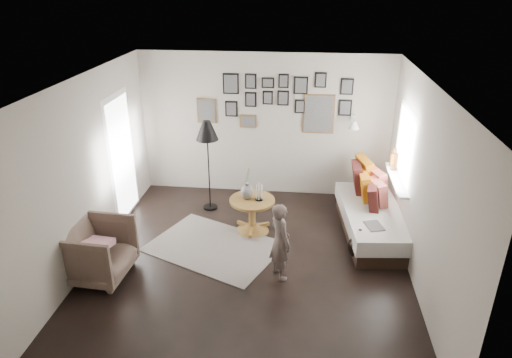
# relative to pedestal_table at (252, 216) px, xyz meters

# --- Properties ---
(ground) EXTENTS (4.80, 4.80, 0.00)m
(ground) POSITION_rel_pedestal_table_xyz_m (0.05, -0.90, -0.26)
(ground) COLOR black
(ground) RESTS_ON ground
(wall_back) EXTENTS (4.50, 0.00, 4.50)m
(wall_back) POSITION_rel_pedestal_table_xyz_m (0.05, 1.50, 1.04)
(wall_back) COLOR #A79F92
(wall_back) RESTS_ON ground
(wall_front) EXTENTS (4.50, 0.00, 4.50)m
(wall_front) POSITION_rel_pedestal_table_xyz_m (0.05, -3.30, 1.04)
(wall_front) COLOR #A79F92
(wall_front) RESTS_ON ground
(wall_left) EXTENTS (0.00, 4.80, 4.80)m
(wall_left) POSITION_rel_pedestal_table_xyz_m (-2.20, -0.90, 1.04)
(wall_left) COLOR #A79F92
(wall_left) RESTS_ON ground
(wall_right) EXTENTS (0.00, 4.80, 4.80)m
(wall_right) POSITION_rel_pedestal_table_xyz_m (2.30, -0.90, 1.04)
(wall_right) COLOR #A79F92
(wall_right) RESTS_ON ground
(ceiling) EXTENTS (4.80, 4.80, 0.00)m
(ceiling) POSITION_rel_pedestal_table_xyz_m (0.05, -0.90, 2.34)
(ceiling) COLOR white
(ceiling) RESTS_ON wall_back
(door_left) EXTENTS (0.00, 2.14, 2.14)m
(door_left) POSITION_rel_pedestal_table_xyz_m (-2.18, 0.30, 0.79)
(door_left) COLOR white
(door_left) RESTS_ON wall_left
(window_right) EXTENTS (0.15, 1.32, 1.30)m
(window_right) POSITION_rel_pedestal_table_xyz_m (2.23, 0.44, 0.67)
(window_right) COLOR white
(window_right) RESTS_ON wall_right
(gallery_wall) EXTENTS (2.74, 0.03, 1.08)m
(gallery_wall) POSITION_rel_pedestal_table_xyz_m (0.34, 1.48, 1.48)
(gallery_wall) COLOR brown
(gallery_wall) RESTS_ON wall_back
(wall_sconce) EXTENTS (0.18, 0.36, 0.16)m
(wall_sconce) POSITION_rel_pedestal_table_xyz_m (1.60, 1.24, 1.20)
(wall_sconce) COLOR white
(wall_sconce) RESTS_ON wall_back
(rug) EXTENTS (2.25, 1.96, 0.01)m
(rug) POSITION_rel_pedestal_table_xyz_m (-0.52, -0.55, -0.26)
(rug) COLOR beige
(rug) RESTS_ON ground
(pedestal_table) EXTENTS (0.72, 0.72, 0.57)m
(pedestal_table) POSITION_rel_pedestal_table_xyz_m (0.00, 0.00, 0.00)
(pedestal_table) COLOR brown
(pedestal_table) RESTS_ON ground
(vase) EXTENTS (0.21, 0.21, 0.51)m
(vase) POSITION_rel_pedestal_table_xyz_m (-0.08, 0.02, 0.46)
(vase) COLOR black
(vase) RESTS_ON pedestal_table
(candles) EXTENTS (0.12, 0.12, 0.27)m
(candles) POSITION_rel_pedestal_table_xyz_m (0.11, -0.00, 0.43)
(candles) COLOR black
(candles) RESTS_ON pedestal_table
(daybed) EXTENTS (1.06, 2.12, 0.99)m
(daybed) POSITION_rel_pedestal_table_xyz_m (1.89, 0.20, 0.06)
(daybed) COLOR black
(daybed) RESTS_ON ground
(magazine_on_daybed) EXTENTS (0.30, 0.35, 0.02)m
(magazine_on_daybed) POSITION_rel_pedestal_table_xyz_m (1.84, -0.45, 0.20)
(magazine_on_daybed) COLOR black
(magazine_on_daybed) RESTS_ON daybed
(armchair) EXTENTS (0.93, 0.91, 0.80)m
(armchair) POSITION_rel_pedestal_table_xyz_m (-1.95, -1.43, 0.14)
(armchair) COLOR brown
(armchair) RESTS_ON ground
(armchair_cushion) EXTENTS (0.40, 0.41, 0.16)m
(armchair_cushion) POSITION_rel_pedestal_table_xyz_m (-1.95, -1.38, 0.22)
(armchair_cushion) COLOR silver
(armchair_cushion) RESTS_ON armchair
(floor_lamp) EXTENTS (0.37, 0.37, 1.60)m
(floor_lamp) POSITION_rel_pedestal_table_xyz_m (-0.83, 0.70, 1.12)
(floor_lamp) COLOR black
(floor_lamp) RESTS_ON ground
(magazine_basket) EXTENTS (0.42, 0.42, 0.43)m
(magazine_basket) POSITION_rel_pedestal_table_xyz_m (-1.94, -1.46, -0.05)
(magazine_basket) COLOR black
(magazine_basket) RESTS_ON ground
(demijohn_large) EXTENTS (0.31, 0.31, 0.46)m
(demijohn_large) POSITION_rel_pedestal_table_xyz_m (1.63, -0.59, -0.08)
(demijohn_large) COLOR black
(demijohn_large) RESTS_ON ground
(demijohn_small) EXTENTS (0.27, 0.27, 0.42)m
(demijohn_small) POSITION_rel_pedestal_table_xyz_m (1.98, -0.71, -0.10)
(demijohn_small) COLOR black
(demijohn_small) RESTS_ON ground
(child) EXTENTS (0.44, 0.48, 1.11)m
(child) POSITION_rel_pedestal_table_xyz_m (0.51, -1.16, 0.29)
(child) COLOR brown
(child) RESTS_ON ground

